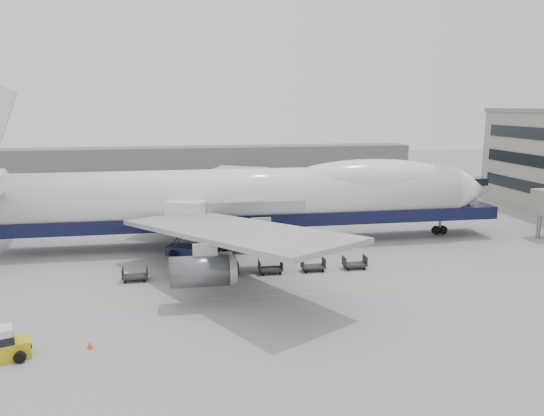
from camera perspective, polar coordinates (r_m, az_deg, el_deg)
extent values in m
plane|color=gray|center=(51.79, -1.38, -7.17)|extent=(260.00, 260.00, 0.00)
cube|color=gold|center=(46.20, -0.23, -9.47)|extent=(60.00, 0.15, 0.01)
cylinder|color=slate|center=(72.86, 26.77, -1.78)|extent=(0.50, 0.50, 3.00)
cube|color=slate|center=(119.32, -11.34, 4.76)|extent=(110.00, 8.00, 7.00)
cylinder|color=white|center=(61.97, -3.10, 1.30)|extent=(52.00, 6.40, 6.40)
cube|color=black|center=(62.58, -2.16, -0.99)|extent=(60.00, 5.76, 1.50)
cone|color=white|center=(71.50, 20.65, 1.91)|extent=(6.00, 6.40, 6.40)
ellipsoid|color=white|center=(65.43, 10.59, 3.20)|extent=(20.67, 5.78, 4.56)
cube|color=#9EA0A3|center=(47.85, -4.54, -2.39)|extent=(20.35, 26.74, 2.26)
cube|color=#9EA0A3|center=(75.84, -6.68, 2.58)|extent=(20.35, 26.74, 2.26)
cylinder|color=#595B60|center=(80.73, -8.98, 1.46)|extent=(4.80, 2.60, 2.60)
cylinder|color=#595B60|center=(72.24, -4.05, 0.44)|extent=(4.80, 2.60, 2.60)
cylinder|color=#595B60|center=(52.86, -1.72, -3.52)|extent=(4.80, 2.60, 2.60)
cylinder|color=#595B60|center=(43.72, -7.82, -6.77)|extent=(4.80, 2.60, 2.60)
cylinder|color=slate|center=(70.36, 17.60, -1.73)|extent=(0.36, 0.36, 2.50)
cylinder|color=black|center=(70.51, 17.57, -2.28)|extent=(1.10, 0.45, 1.10)
cylinder|color=slate|center=(59.69, -5.56, -3.49)|extent=(0.36, 0.36, 2.50)
cylinder|color=black|center=(59.87, -5.55, -4.14)|extent=(1.10, 0.45, 1.10)
cylinder|color=slate|center=(65.50, -5.99, -2.19)|extent=(0.36, 0.36, 2.50)
cylinder|color=black|center=(65.66, -5.97, -2.78)|extent=(1.10, 0.45, 1.10)
cube|color=navy|center=(59.05, -9.08, -4.51)|extent=(4.90, 3.74, 0.97)
cube|color=silver|center=(58.01, -9.22, -0.21)|extent=(4.65, 3.75, 1.94)
cube|color=navy|center=(57.53, -9.13, -2.55)|extent=(2.94, 1.40, 3.50)
cube|color=navy|center=(59.42, -9.17, -2.11)|extent=(2.94, 1.40, 3.50)
cube|color=slate|center=(59.40, -9.25, 0.05)|extent=(2.37, 1.83, 0.15)
cylinder|color=black|center=(58.23, -10.63, -4.88)|extent=(0.80, 0.31, 0.80)
cylinder|color=black|center=(59.93, -10.62, -4.42)|extent=(0.80, 0.31, 0.80)
cylinder|color=black|center=(58.27, -7.49, -4.77)|extent=(0.80, 0.31, 0.80)
cylinder|color=black|center=(59.97, -7.58, -4.31)|extent=(0.80, 0.31, 0.80)
cube|color=gold|center=(39.43, -26.78, -13.55)|extent=(3.33, 2.50, 1.17)
cylinder|color=black|center=(38.62, -25.50, -14.30)|extent=(0.74, 0.32, 0.74)
cylinder|color=black|center=(39.83, -24.97, -13.47)|extent=(0.74, 0.32, 0.74)
cone|color=#ED500C|center=(38.94, -19.03, -13.75)|extent=(0.35, 0.35, 0.54)
cube|color=#ED500C|center=(39.05, -19.01, -14.09)|extent=(0.37, 0.37, 0.03)
cube|color=#2D2D30|center=(51.45, -14.52, -7.13)|extent=(2.30, 1.35, 0.18)
cube|color=#2D2D30|center=(51.44, -15.77, -6.74)|extent=(0.08, 1.35, 0.90)
cube|color=#2D2D30|center=(51.25, -13.31, -6.68)|extent=(0.08, 1.35, 0.90)
cylinder|color=black|center=(51.10, -15.51, -7.67)|extent=(0.30, 0.12, 0.30)
cylinder|color=black|center=(52.14, -15.40, -7.28)|extent=(0.30, 0.12, 0.30)
cylinder|color=black|center=(50.96, -13.59, -7.62)|extent=(0.30, 0.12, 0.30)
cylinder|color=black|center=(52.00, -13.52, -7.24)|extent=(0.30, 0.12, 0.30)
cube|color=#2D2D30|center=(51.27, -9.71, -7.00)|extent=(2.30, 1.35, 0.18)
cube|color=#2D2D30|center=(51.16, -10.97, -6.61)|extent=(0.08, 1.35, 0.90)
cube|color=#2D2D30|center=(51.16, -8.49, -6.53)|extent=(0.08, 1.35, 0.90)
cylinder|color=black|center=(50.85, -10.66, -7.54)|extent=(0.30, 0.12, 0.30)
cylinder|color=black|center=(51.90, -10.65, -7.15)|extent=(0.30, 0.12, 0.30)
cylinder|color=black|center=(50.85, -8.73, -7.47)|extent=(0.30, 0.12, 0.30)
cylinder|color=black|center=(51.90, -8.76, -7.09)|extent=(0.30, 0.12, 0.30)
cube|color=#2D2D30|center=(51.45, -4.90, -6.81)|extent=(2.30, 1.35, 0.18)
cube|color=#2D2D30|center=(51.25, -6.14, -6.44)|extent=(0.08, 1.35, 0.90)
cube|color=#2D2D30|center=(51.43, -3.68, -6.33)|extent=(0.08, 1.35, 0.90)
cylinder|color=black|center=(50.96, -5.80, -7.36)|extent=(0.30, 0.12, 0.30)
cylinder|color=black|center=(52.00, -5.89, -6.98)|extent=(0.30, 0.12, 0.30)
cylinder|color=black|center=(51.10, -3.88, -7.27)|extent=(0.30, 0.12, 0.30)
cylinder|color=black|center=(52.14, -4.02, -6.90)|extent=(0.30, 0.12, 0.30)
cube|color=#2D2D30|center=(51.98, -0.17, -6.58)|extent=(2.30, 1.35, 0.18)
cube|color=#2D2D30|center=(51.69, -1.37, -6.22)|extent=(0.08, 1.35, 0.90)
cube|color=#2D2D30|center=(52.06, 1.03, -6.09)|extent=(0.08, 1.35, 0.90)
cylinder|color=black|center=(51.43, -1.00, -7.13)|extent=(0.30, 0.12, 0.30)
cylinder|color=black|center=(52.46, -1.19, -6.76)|extent=(0.30, 0.12, 0.30)
cylinder|color=black|center=(51.71, 0.88, -7.03)|extent=(0.30, 0.12, 0.30)
cylinder|color=black|center=(52.74, 0.65, -6.66)|extent=(0.30, 0.12, 0.30)
cube|color=#2D2D30|center=(52.86, 4.44, -6.31)|extent=(2.30, 1.35, 0.18)
cube|color=#2D2D30|center=(52.48, 3.28, -5.97)|extent=(0.08, 1.35, 0.90)
cube|color=#2D2D30|center=(53.02, 5.60, -5.82)|extent=(0.08, 1.35, 0.90)
cylinder|color=black|center=(52.24, 3.68, -6.86)|extent=(0.30, 0.12, 0.30)
cylinder|color=black|center=(53.26, 3.40, -6.50)|extent=(0.30, 0.12, 0.30)
cylinder|color=black|center=(52.66, 5.49, -6.74)|extent=(0.30, 0.12, 0.30)
cylinder|color=black|center=(53.67, 5.17, -6.39)|extent=(0.30, 0.12, 0.30)
cube|color=#2D2D30|center=(54.06, 8.87, -6.01)|extent=(2.30, 1.35, 0.18)
cube|color=#2D2D30|center=(53.61, 7.76, -5.68)|extent=(0.08, 1.35, 0.90)
cube|color=#2D2D30|center=(54.30, 9.98, -5.53)|extent=(0.08, 1.35, 0.90)
cylinder|color=black|center=(53.39, 8.18, -6.55)|extent=(0.30, 0.12, 0.30)
cylinder|color=black|center=(54.38, 7.82, -6.21)|extent=(0.30, 0.12, 0.30)
cylinder|color=black|center=(53.93, 9.91, -6.42)|extent=(0.30, 0.12, 0.30)
cylinder|color=black|center=(54.92, 9.51, -6.09)|extent=(0.30, 0.12, 0.30)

